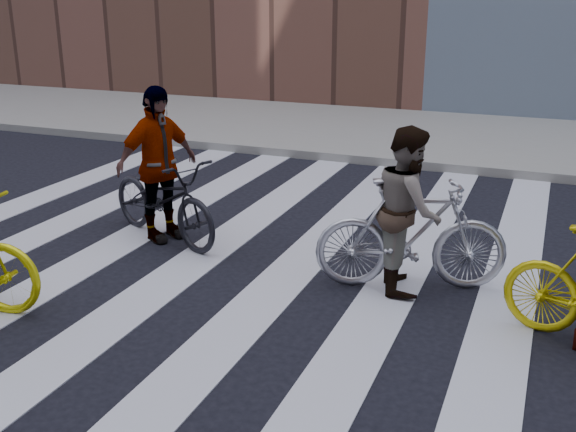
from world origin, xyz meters
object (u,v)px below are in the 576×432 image
Objects in this scene: bike_dark_rear at (163,198)px; rider_mid at (408,209)px; rider_rear at (158,165)px; bike_silver_mid at (411,234)px.

bike_dark_rear is 1.18× the size of rider_mid.
rider_mid is 3.06m from rider_rear.
bike_silver_mid is 1.15× the size of rider_mid.
bike_dark_rear is (-3.04, 0.30, -0.06)m from bike_silver_mid.
rider_mid is at bearing -72.37° from rider_rear.
bike_dark_rear is 0.41m from rider_rear.
rider_mid is at bearing 71.47° from bike_silver_mid.
bike_silver_mid is at bearing -72.28° from rider_rear.
rider_mid reaches higher than bike_dark_rear.
rider_mid is (-0.05, 0.00, 0.26)m from bike_silver_mid.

